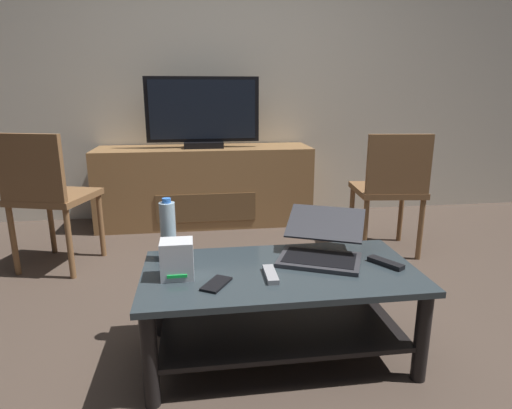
# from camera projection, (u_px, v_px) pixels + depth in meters

# --- Properties ---
(ground_plane) EXTENTS (7.68, 7.68, 0.00)m
(ground_plane) POSITION_uv_depth(u_px,v_px,m) (262.00, 338.00, 2.01)
(ground_plane) COLOR #4C3D33
(back_wall) EXTENTS (6.40, 0.12, 2.80)m
(back_wall) POSITION_uv_depth(u_px,v_px,m) (224.00, 59.00, 3.75)
(back_wall) COLOR beige
(back_wall) RESTS_ON ground
(coffee_table) EXTENTS (1.14, 0.58, 0.40)m
(coffee_table) POSITION_uv_depth(u_px,v_px,m) (280.00, 297.00, 1.81)
(coffee_table) COLOR #2D383D
(coffee_table) RESTS_ON ground
(media_cabinet) EXTENTS (1.81, 0.50, 0.66)m
(media_cabinet) POSITION_uv_depth(u_px,v_px,m) (205.00, 186.00, 3.69)
(media_cabinet) COLOR olive
(media_cabinet) RESTS_ON ground
(television) EXTENTS (0.93, 0.20, 0.58)m
(television) POSITION_uv_depth(u_px,v_px,m) (203.00, 114.00, 3.51)
(television) COLOR black
(television) RESTS_ON media_cabinet
(dining_chair) EXTENTS (0.49, 0.49, 0.86)m
(dining_chair) POSITION_uv_depth(u_px,v_px,m) (391.00, 186.00, 2.93)
(dining_chair) COLOR brown
(dining_chair) RESTS_ON ground
(side_chair) EXTENTS (0.55, 0.55, 0.89)m
(side_chair) POSITION_uv_depth(u_px,v_px,m) (47.00, 192.00, 2.65)
(side_chair) COLOR brown
(side_chair) RESTS_ON ground
(laptop) EXTENTS (0.48, 0.51, 0.18)m
(laptop) POSITION_uv_depth(u_px,v_px,m) (322.00, 244.00, 1.91)
(laptop) COLOR #333338
(laptop) RESTS_ON coffee_table
(router_box) EXTENTS (0.13, 0.11, 0.15)m
(router_box) POSITION_uv_depth(u_px,v_px,m) (177.00, 259.00, 1.68)
(router_box) COLOR silver
(router_box) RESTS_ON coffee_table
(water_bottle_near) EXTENTS (0.07, 0.07, 0.28)m
(water_bottle_near) POSITION_uv_depth(u_px,v_px,m) (168.00, 231.00, 1.85)
(water_bottle_near) COLOR silver
(water_bottle_near) RESTS_ON coffee_table
(cell_phone) EXTENTS (0.13, 0.16, 0.01)m
(cell_phone) POSITION_uv_depth(u_px,v_px,m) (216.00, 284.00, 1.63)
(cell_phone) COLOR black
(cell_phone) RESTS_ON coffee_table
(tv_remote) EXTENTS (0.05, 0.16, 0.02)m
(tv_remote) POSITION_uv_depth(u_px,v_px,m) (270.00, 274.00, 1.70)
(tv_remote) COLOR #99999E
(tv_remote) RESTS_ON coffee_table
(soundbar_remote) EXTENTS (0.12, 0.16, 0.02)m
(soundbar_remote) POSITION_uv_depth(u_px,v_px,m) (386.00, 263.00, 1.82)
(soundbar_remote) COLOR black
(soundbar_remote) RESTS_ON coffee_table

